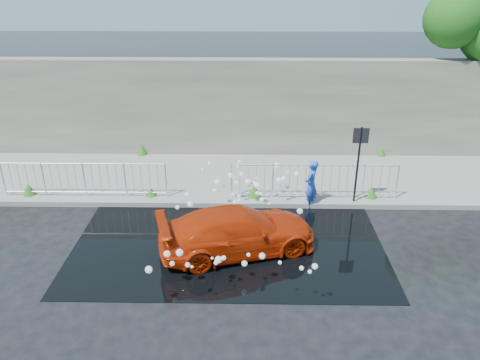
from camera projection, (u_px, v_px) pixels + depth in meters
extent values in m
plane|color=black|center=(207.00, 263.00, 11.44)|extent=(90.00, 90.00, 0.00)
cube|color=slate|center=(219.00, 177.00, 15.96)|extent=(30.00, 4.00, 0.15)
cube|color=slate|center=(215.00, 204.00, 14.14)|extent=(30.00, 0.25, 0.16)
cube|color=#59524B|center=(221.00, 107.00, 17.20)|extent=(30.00, 0.60, 3.50)
cube|color=black|center=(229.00, 241.00, 12.34)|extent=(8.00, 5.00, 0.01)
cylinder|color=black|center=(357.00, 168.00, 13.67)|extent=(0.06, 0.06, 2.50)
cube|color=black|center=(361.00, 136.00, 13.26)|extent=(0.45, 0.04, 0.45)
sphere|color=#0F4112|center=(454.00, 19.00, 15.96)|extent=(2.03, 2.03, 2.03)
cylinder|color=silver|center=(3.00, 179.00, 14.30)|extent=(0.05, 0.05, 1.10)
cylinder|color=silver|center=(166.00, 180.00, 14.22)|extent=(0.05, 0.05, 1.10)
cylinder|color=silver|center=(82.00, 164.00, 14.04)|extent=(5.00, 0.04, 0.04)
cylinder|color=silver|center=(86.00, 192.00, 14.44)|extent=(5.00, 0.04, 0.04)
cylinder|color=silver|center=(232.00, 181.00, 14.19)|extent=(0.05, 0.05, 1.10)
cylinder|color=silver|center=(397.00, 182.00, 14.11)|extent=(0.05, 0.05, 1.10)
cylinder|color=silver|center=(315.00, 165.00, 13.93)|extent=(5.00, 0.04, 0.04)
cylinder|color=silver|center=(313.00, 194.00, 14.33)|extent=(5.00, 0.04, 0.04)
cone|color=#245015|center=(29.00, 189.00, 14.49)|extent=(0.40, 0.40, 0.37)
cone|color=#245015|center=(151.00, 192.00, 14.45)|extent=(0.36, 0.36, 0.26)
cone|color=#245015|center=(254.00, 191.00, 14.37)|extent=(0.44, 0.44, 0.38)
cone|color=#245015|center=(372.00, 192.00, 14.32)|extent=(0.38, 0.38, 0.34)
cone|color=#245015|center=(142.00, 149.00, 17.62)|extent=(0.42, 0.42, 0.41)
cone|color=#245015|center=(381.00, 152.00, 17.50)|extent=(0.34, 0.34, 0.30)
sphere|color=white|center=(238.00, 166.00, 14.52)|extent=(0.10, 0.10, 0.10)
sphere|color=white|center=(230.00, 175.00, 13.80)|extent=(0.16, 0.16, 0.16)
sphere|color=white|center=(233.00, 195.00, 13.35)|extent=(0.12, 0.12, 0.12)
sphere|color=white|center=(276.00, 167.00, 14.32)|extent=(0.13, 0.13, 0.13)
sphere|color=white|center=(288.00, 172.00, 14.16)|extent=(0.14, 0.14, 0.14)
sphere|color=white|center=(241.00, 175.00, 14.13)|extent=(0.14, 0.14, 0.14)
sphere|color=white|center=(261.00, 194.00, 13.33)|extent=(0.11, 0.11, 0.11)
sphere|color=white|center=(273.00, 172.00, 14.19)|extent=(0.11, 0.11, 0.11)
sphere|color=white|center=(211.00, 218.00, 12.93)|extent=(0.12, 0.12, 0.12)
sphere|color=white|center=(267.00, 188.00, 13.35)|extent=(0.07, 0.07, 0.07)
sphere|color=white|center=(300.00, 211.00, 13.06)|extent=(0.17, 0.17, 0.17)
sphere|color=white|center=(180.00, 220.00, 12.75)|extent=(0.13, 0.13, 0.13)
sphere|color=white|center=(231.00, 209.00, 12.98)|extent=(0.13, 0.13, 0.13)
sphere|color=white|center=(269.00, 204.00, 13.07)|extent=(0.08, 0.08, 0.08)
sphere|color=white|center=(190.00, 204.00, 13.31)|extent=(0.18, 0.18, 0.18)
sphere|color=white|center=(239.00, 200.00, 13.27)|extent=(0.11, 0.11, 0.11)
sphere|color=white|center=(257.00, 185.00, 13.61)|extent=(0.17, 0.17, 0.17)
sphere|color=white|center=(235.00, 202.00, 13.29)|extent=(0.12, 0.12, 0.12)
sphere|color=white|center=(284.00, 179.00, 13.78)|extent=(0.15, 0.15, 0.15)
sphere|color=white|center=(225.00, 219.00, 12.89)|extent=(0.11, 0.11, 0.11)
sphere|color=white|center=(262.00, 200.00, 13.19)|extent=(0.13, 0.13, 0.13)
sphere|color=white|center=(267.00, 195.00, 13.42)|extent=(0.08, 0.08, 0.08)
sphere|color=white|center=(187.00, 195.00, 13.30)|extent=(0.13, 0.13, 0.13)
sphere|color=white|center=(274.00, 165.00, 14.47)|extent=(0.07, 0.07, 0.07)
sphere|color=white|center=(239.00, 196.00, 13.45)|extent=(0.11, 0.11, 0.11)
sphere|color=white|center=(215.00, 191.00, 13.37)|extent=(0.13, 0.13, 0.13)
sphere|color=white|center=(239.00, 162.00, 14.58)|extent=(0.12, 0.12, 0.12)
sphere|color=white|center=(217.00, 182.00, 13.54)|extent=(0.17, 0.17, 0.17)
sphere|color=white|center=(268.00, 216.00, 12.79)|extent=(0.07, 0.07, 0.07)
sphere|color=white|center=(279.00, 180.00, 13.67)|extent=(0.16, 0.16, 0.16)
sphere|color=white|center=(255.00, 183.00, 13.66)|extent=(0.12, 0.12, 0.12)
sphere|color=white|center=(177.00, 207.00, 13.11)|extent=(0.12, 0.12, 0.12)
sphere|color=white|center=(209.00, 163.00, 14.35)|extent=(0.08, 0.08, 0.08)
sphere|color=white|center=(236.00, 183.00, 13.72)|extent=(0.13, 0.13, 0.13)
sphere|color=white|center=(257.00, 193.00, 13.34)|extent=(0.12, 0.12, 0.12)
sphere|color=white|center=(277.00, 164.00, 14.35)|extent=(0.13, 0.13, 0.13)
sphere|color=white|center=(185.00, 220.00, 12.67)|extent=(0.11, 0.11, 0.11)
sphere|color=white|center=(234.00, 178.00, 13.83)|extent=(0.07, 0.07, 0.07)
sphere|color=white|center=(257.00, 178.00, 13.83)|extent=(0.07, 0.07, 0.07)
sphere|color=white|center=(248.00, 182.00, 13.64)|extent=(0.17, 0.17, 0.17)
sphere|color=white|center=(202.00, 169.00, 14.34)|extent=(0.07, 0.07, 0.07)
sphere|color=white|center=(297.00, 174.00, 14.06)|extent=(0.16, 0.16, 0.16)
sphere|color=white|center=(240.00, 172.00, 14.18)|extent=(0.12, 0.12, 0.12)
sphere|color=white|center=(216.00, 263.00, 10.25)|extent=(0.09, 0.09, 0.09)
sphere|color=white|center=(172.00, 264.00, 10.52)|extent=(0.12, 0.12, 0.12)
sphere|color=white|center=(172.00, 257.00, 11.07)|extent=(0.11, 0.11, 0.11)
sphere|color=white|center=(212.00, 258.00, 9.82)|extent=(0.06, 0.06, 0.06)
sphere|color=white|center=(315.00, 266.00, 9.57)|extent=(0.13, 0.13, 0.13)
sphere|color=white|center=(192.00, 267.00, 9.58)|extent=(0.06, 0.06, 0.06)
sphere|color=white|center=(188.00, 265.00, 9.75)|extent=(0.11, 0.11, 0.11)
sphere|color=white|center=(302.00, 268.00, 9.72)|extent=(0.10, 0.10, 0.10)
sphere|color=white|center=(224.00, 258.00, 10.22)|extent=(0.11, 0.11, 0.11)
sphere|color=white|center=(248.00, 255.00, 10.18)|extent=(0.09, 0.09, 0.09)
sphere|color=white|center=(149.00, 270.00, 9.60)|extent=(0.16, 0.16, 0.16)
sphere|color=white|center=(280.00, 263.00, 9.73)|extent=(0.08, 0.08, 0.08)
sphere|color=white|center=(167.00, 254.00, 10.17)|extent=(0.15, 0.15, 0.15)
sphere|color=white|center=(244.00, 263.00, 10.71)|extent=(0.14, 0.14, 0.14)
sphere|color=white|center=(180.00, 253.00, 10.20)|extent=(0.16, 0.16, 0.16)
sphere|color=white|center=(262.00, 256.00, 10.45)|extent=(0.15, 0.15, 0.15)
sphere|color=white|center=(218.00, 260.00, 10.42)|extent=(0.17, 0.17, 0.17)
sphere|color=white|center=(310.00, 272.00, 9.64)|extent=(0.09, 0.09, 0.09)
imported|color=#B02507|center=(238.00, 231.00, 11.73)|extent=(4.26, 2.70, 1.15)
imported|color=blue|center=(311.00, 184.00, 13.81)|extent=(0.58, 0.66, 1.52)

